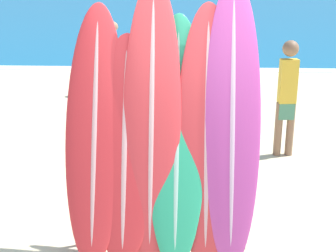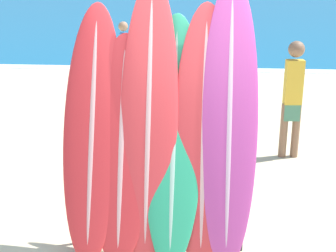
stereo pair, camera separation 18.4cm
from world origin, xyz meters
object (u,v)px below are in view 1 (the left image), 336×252
object	(u,v)px
surfboard_slot_2	(152,120)
surfboard_slot_5	(232,121)
surfboard_slot_4	(207,134)
surfboard_rack	(164,199)
person_mid_beach	(287,94)
surfboard_slot_3	(177,139)
surfboard_slot_1	(125,149)
surfboard_slot_0	(95,132)
person_near_water	(114,55)

from	to	relation	value
surfboard_slot_2	surfboard_slot_5	distance (m)	0.73
surfboard_slot_2	surfboard_slot_4	distance (m)	0.52
surfboard_rack	person_mid_beach	world-z (taller)	person_mid_beach
surfboard_slot_5	person_mid_beach	xyz separation A→B (m)	(0.99, 2.49, -0.35)
surfboard_slot_2	surfboard_slot_3	size ratio (longest dim) A/B	1.15
surfboard_slot_1	surfboard_slot_4	world-z (taller)	surfboard_slot_4
surfboard_slot_0	person_near_water	bearing A→B (deg)	97.60
person_near_water	person_mid_beach	distance (m)	4.81
surfboard_slot_3	surfboard_slot_0	bearing A→B (deg)	179.38
surfboard_slot_3	surfboard_slot_2	bearing A→B (deg)	171.77
surfboard_slot_0	surfboard_slot_3	xyz separation A→B (m)	(0.75, -0.01, -0.05)
surfboard_slot_1	person_mid_beach	distance (m)	3.23
surfboard_slot_3	person_mid_beach	distance (m)	2.93
surfboard_slot_5	person_mid_beach	size ratio (longest dim) A/B	1.51
person_near_water	person_mid_beach	size ratio (longest dim) A/B	0.94
surfboard_slot_3	surfboard_slot_4	xyz separation A→B (m)	(0.27, 0.01, 0.05)
surfboard_slot_5	surfboard_slot_4	bearing A→B (deg)	-174.03
surfboard_slot_0	person_mid_beach	distance (m)	3.37
surfboard_rack	surfboard_slot_3	distance (m)	0.60
surfboard_slot_2	person_near_water	xyz separation A→B (m)	(-1.35, 6.18, -0.40)
surfboard_slot_4	surfboard_slot_5	size ratio (longest dim) A/B	0.91
person_near_water	surfboard_slot_5	bearing A→B (deg)	-175.77
person_near_water	surfboard_slot_1	bearing A→B (deg)	175.65
surfboard_slot_0	surfboard_slot_2	world-z (taller)	surfboard_slot_2
surfboard_slot_5	person_near_water	xyz separation A→B (m)	(-2.08, 6.18, -0.40)
surfboard_slot_3	surfboard_rack	bearing A→B (deg)	-161.90
surfboard_slot_2	person_near_water	distance (m)	6.34
surfboard_slot_4	surfboard_slot_5	bearing A→B (deg)	5.97
surfboard_slot_0	person_near_water	distance (m)	6.26
surfboard_slot_3	person_mid_beach	size ratio (longest dim) A/B	1.31
surfboard_slot_0	surfboard_slot_1	xyz separation A→B (m)	(0.28, -0.05, -0.14)
surfboard_slot_3	surfboard_slot_1	bearing A→B (deg)	-175.06
surfboard_slot_1	surfboard_slot_2	world-z (taller)	surfboard_slot_2
surfboard_slot_0	person_near_water	world-z (taller)	surfboard_slot_0
surfboard_slot_4	person_near_water	world-z (taller)	surfboard_slot_4
surfboard_slot_0	surfboard_slot_4	size ratio (longest dim) A/B	1.00
surfboard_rack	surfboard_slot_1	xyz separation A→B (m)	(-0.36, -0.00, 0.50)
surfboard_slot_1	person_mid_beach	bearing A→B (deg)	52.45
person_near_water	surfboard_slot_3	bearing A→B (deg)	179.91
surfboard_rack	surfboard_slot_5	xyz separation A→B (m)	(0.62, 0.07, 0.76)
surfboard_slot_3	surfboard_slot_4	world-z (taller)	surfboard_slot_4
surfboard_slot_0	person_mid_beach	world-z (taller)	surfboard_slot_0
person_mid_beach	surfboard_slot_2	bearing A→B (deg)	50.59
surfboard_slot_0	surfboard_slot_1	bearing A→B (deg)	-10.03
surfboard_slot_4	person_mid_beach	bearing A→B (deg)	64.12
surfboard_slot_1	person_mid_beach	world-z (taller)	surfboard_slot_1
surfboard_slot_0	surfboard_slot_2	size ratio (longest dim) A/B	0.91
surfboard_rack	surfboard_slot_1	size ratio (longest dim) A/B	0.78
surfboard_slot_4	person_near_water	bearing A→B (deg)	106.65
surfboard_slot_2	surfboard_slot_4	size ratio (longest dim) A/B	1.10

